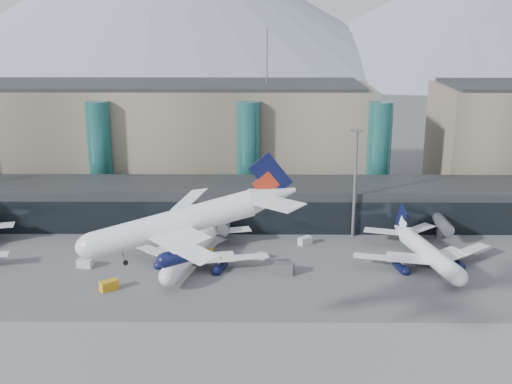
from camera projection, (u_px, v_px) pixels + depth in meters
ground at (210, 337)px, 105.25m from camera, size 900.00×900.00×0.00m
concourse at (227, 203)px, 159.24m from camera, size 170.00×27.00×10.00m
terminal_main at (147, 136)px, 187.45m from camera, size 130.00×30.00×31.00m
teal_towers at (174, 153)px, 172.43m from camera, size 116.40×19.40×46.00m
mountain_ridge at (272, 14)px, 456.89m from camera, size 910.00×400.00×110.00m
lightmast_mid at (355, 177)px, 147.03m from camera, size 3.00×1.20×25.60m
hero_jet at (195, 213)px, 87.46m from camera, size 32.21×32.21×10.46m
jet_parked_mid at (195, 243)px, 135.15m from camera, size 32.75×33.81×10.86m
jet_parked_right at (423, 244)px, 134.80m from camera, size 31.95×32.70×10.52m
veh_a at (85, 263)px, 132.99m from camera, size 3.30×2.17×1.73m
veh_b at (210, 253)px, 139.13m from camera, size 1.54×2.39×1.34m
veh_c at (284, 269)px, 129.67m from camera, size 4.42×2.98×2.24m
veh_d at (305, 241)px, 145.57m from camera, size 3.47×3.22×1.77m
veh_g at (262, 256)px, 137.52m from camera, size 2.43×2.26×1.23m
veh_h at (109, 285)px, 122.41m from camera, size 3.78×3.50×1.88m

